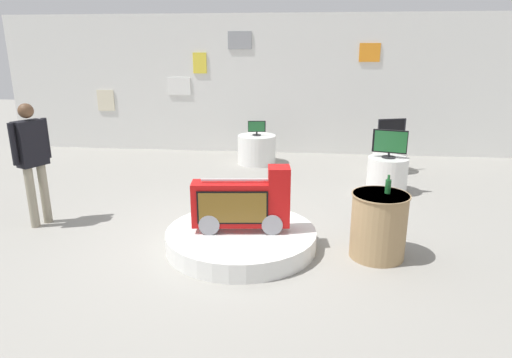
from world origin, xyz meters
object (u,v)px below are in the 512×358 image
(bottle_on_side_table, at_px, (388,186))
(shopper_browsing_near_truck, at_px, (32,156))
(tv_on_center_rear, at_px, (392,129))
(side_table_round, at_px, (378,225))
(tv_on_left_rear, at_px, (390,143))
(tv_on_right_rear, at_px, (257,128))
(display_pedestal_center_rear, at_px, (389,157))
(main_display_pedestal, at_px, (241,238))
(display_pedestal_right_rear, at_px, (257,149))
(novelty_firetruck_tv, at_px, (243,205))
(display_pedestal_left_rear, at_px, (387,175))

(bottle_on_side_table, bearing_deg, shopper_browsing_near_truck, 174.24)
(tv_on_center_rear, distance_m, side_table_round, 4.08)
(tv_on_left_rear, height_order, shopper_browsing_near_truck, shopper_browsing_near_truck)
(tv_on_right_rear, relative_size, side_table_round, 0.48)
(display_pedestal_center_rear, distance_m, shopper_browsing_near_truck, 6.50)
(tv_on_right_rear, bearing_deg, shopper_browsing_near_truck, -125.29)
(main_display_pedestal, distance_m, display_pedestal_center_rear, 4.63)
(tv_on_right_rear, bearing_deg, display_pedestal_right_rear, 81.97)
(tv_on_center_rear, bearing_deg, tv_on_right_rear, 172.50)
(shopper_browsing_near_truck, bearing_deg, tv_on_center_rear, 32.33)
(bottle_on_side_table, bearing_deg, display_pedestal_center_rear, 79.26)
(novelty_firetruck_tv, distance_m, bottle_on_side_table, 1.76)
(display_pedestal_left_rear, distance_m, shopper_browsing_near_truck, 5.61)
(display_pedestal_center_rear, relative_size, tv_on_center_rear, 1.17)
(main_display_pedestal, bearing_deg, display_pedestal_center_rear, 57.30)
(tv_on_center_rear, relative_size, display_pedestal_right_rear, 0.69)
(main_display_pedestal, xyz_separation_m, shopper_browsing_near_truck, (-2.96, 0.44, 0.90))
(display_pedestal_right_rear, bearing_deg, novelty_firetruck_tv, -86.24)
(shopper_browsing_near_truck, bearing_deg, bottle_on_side_table, -5.76)
(tv_on_left_rear, height_order, display_pedestal_right_rear, tv_on_left_rear)
(display_pedestal_right_rear, xyz_separation_m, side_table_round, (1.93, -4.34, 0.10))
(main_display_pedestal, relative_size, bottle_on_side_table, 8.51)
(tv_on_left_rear, relative_size, display_pedestal_center_rear, 0.85)
(tv_on_center_rear, distance_m, tv_on_right_rear, 2.78)
(side_table_round, bearing_deg, display_pedestal_left_rear, 78.06)
(tv_on_center_rear, height_order, tv_on_right_rear, tv_on_center_rear)
(side_table_round, bearing_deg, tv_on_right_rear, 114.02)
(main_display_pedestal, bearing_deg, display_pedestal_right_rear, 93.46)
(display_pedestal_center_rear, height_order, side_table_round, side_table_round)
(tv_on_center_rear, xyz_separation_m, display_pedestal_right_rear, (-2.75, 0.37, -0.56))
(tv_on_left_rear, height_order, bottle_on_side_table, tv_on_left_rear)
(main_display_pedestal, distance_m, novelty_firetruck_tv, 0.45)
(main_display_pedestal, height_order, novelty_firetruck_tv, novelty_firetruck_tv)
(main_display_pedestal, distance_m, tv_on_right_rear, 4.31)
(shopper_browsing_near_truck, bearing_deg, tv_on_left_rear, 21.66)
(tv_on_left_rear, relative_size, display_pedestal_right_rear, 0.69)
(display_pedestal_center_rear, xyz_separation_m, shopper_browsing_near_truck, (-5.46, -3.46, 0.71))
(novelty_firetruck_tv, bearing_deg, tv_on_left_rear, 48.64)
(display_pedestal_right_rear, height_order, side_table_round, side_table_round)
(display_pedestal_left_rear, relative_size, display_pedestal_right_rear, 0.84)
(novelty_firetruck_tv, bearing_deg, display_pedestal_left_rear, 48.71)
(tv_on_right_rear, bearing_deg, main_display_pedestal, -86.53)
(tv_on_left_rear, relative_size, side_table_round, 0.71)
(display_pedestal_left_rear, relative_size, tv_on_center_rear, 1.21)
(main_display_pedestal, bearing_deg, bottle_on_side_table, -1.30)
(display_pedestal_right_rear, distance_m, tv_on_right_rear, 0.48)
(main_display_pedestal, bearing_deg, display_pedestal_left_rear, 48.36)
(novelty_firetruck_tv, relative_size, display_pedestal_center_rear, 1.84)
(tv_on_right_rear, height_order, side_table_round, tv_on_right_rear)
(tv_on_right_rear, relative_size, shopper_browsing_near_truck, 0.22)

